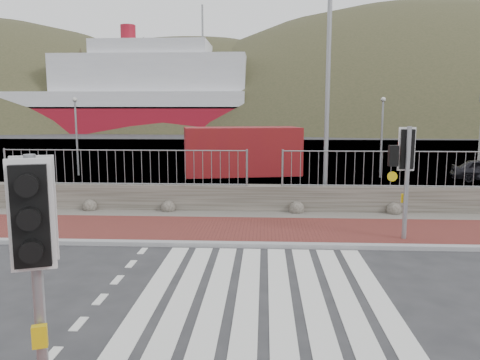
# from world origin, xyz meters

# --- Properties ---
(ground) EXTENTS (220.00, 220.00, 0.00)m
(ground) POSITION_xyz_m (0.00, 0.00, 0.00)
(ground) COLOR #28282B
(ground) RESTS_ON ground
(sidewalk_far) EXTENTS (40.00, 3.00, 0.08)m
(sidewalk_far) POSITION_xyz_m (0.00, 4.50, 0.04)
(sidewalk_far) COLOR maroon
(sidewalk_far) RESTS_ON ground
(kerb_far) EXTENTS (40.00, 0.25, 0.12)m
(kerb_far) POSITION_xyz_m (0.00, 3.00, 0.05)
(kerb_far) COLOR gray
(kerb_far) RESTS_ON ground
(zebra_crossing) EXTENTS (4.62, 5.60, 0.01)m
(zebra_crossing) POSITION_xyz_m (-0.00, 0.00, 0.01)
(zebra_crossing) COLOR silver
(zebra_crossing) RESTS_ON ground
(gravel_strip) EXTENTS (40.00, 1.50, 0.06)m
(gravel_strip) POSITION_xyz_m (0.00, 6.50, 0.03)
(gravel_strip) COLOR #59544C
(gravel_strip) RESTS_ON ground
(stone_wall) EXTENTS (40.00, 0.60, 0.90)m
(stone_wall) POSITION_xyz_m (0.00, 7.30, 0.45)
(stone_wall) COLOR #49453C
(stone_wall) RESTS_ON ground
(railing) EXTENTS (18.07, 0.07, 1.22)m
(railing) POSITION_xyz_m (0.00, 7.15, 1.82)
(railing) COLOR gray
(railing) RESTS_ON stone_wall
(quay) EXTENTS (120.00, 40.00, 0.50)m
(quay) POSITION_xyz_m (0.00, 27.90, 0.00)
(quay) COLOR #4C4C4F
(quay) RESTS_ON ground
(water) EXTENTS (220.00, 50.00, 0.05)m
(water) POSITION_xyz_m (0.00, 62.90, 0.00)
(water) COLOR #3F4C54
(water) RESTS_ON ground
(ferry) EXTENTS (50.00, 16.00, 20.00)m
(ferry) POSITION_xyz_m (-24.65, 67.90, 5.36)
(ferry) COLOR maroon
(ferry) RESTS_ON ground
(hills_backdrop) EXTENTS (254.00, 90.00, 100.00)m
(hills_backdrop) POSITION_xyz_m (6.74, 87.90, -23.05)
(hills_backdrop) COLOR #343620
(hills_backdrop) RESTS_ON ground
(traffic_signal_near) EXTENTS (0.49, 0.39, 3.00)m
(traffic_signal_near) POSITION_xyz_m (-2.36, -3.97, 2.16)
(traffic_signal_near) COLOR gray
(traffic_signal_near) RESTS_ON ground
(traffic_signal_far) EXTENTS (0.72, 0.27, 3.04)m
(traffic_signal_far) POSITION_xyz_m (3.66, 3.74, 2.20)
(traffic_signal_far) COLOR gray
(traffic_signal_far) RESTS_ON ground
(streetlight) EXTENTS (1.88, 0.71, 9.07)m
(streetlight) POSITION_xyz_m (2.31, 8.14, 5.10)
(streetlight) COLOR gray
(streetlight) RESTS_ON ground
(shipping_container) EXTENTS (6.52, 3.73, 2.55)m
(shipping_container) POSITION_xyz_m (-1.23, 16.67, 1.28)
(shipping_container) COLOR maroon
(shipping_container) RESTS_ON ground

